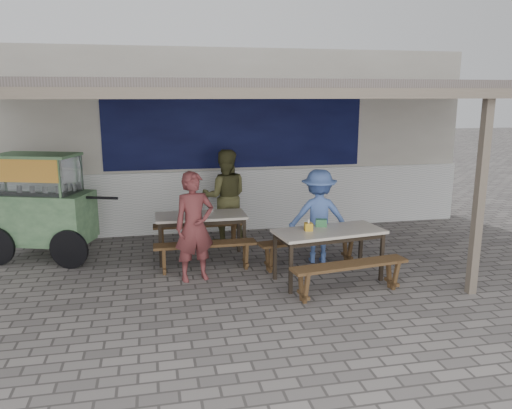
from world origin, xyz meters
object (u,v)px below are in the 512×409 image
Objects in this scene: bench_right_street at (350,271)px; donation_box at (321,223)px; patron_wall_side at (225,197)px; patron_right_table at (318,216)px; bench_left_wall at (198,230)px; bench_left_street at (205,250)px; table_left at (201,219)px; condiment_bowl at (190,213)px; bench_right_wall at (310,246)px; patron_street_side at (194,227)px; condiment_jar at (211,208)px; vendor_cart at (42,203)px; tissue_box at (309,227)px; table_right at (329,235)px.

bench_right_street is 10.39× the size of donation_box.
patron_wall_side reaches higher than patron_right_table.
donation_box is at bearing -45.40° from bench_left_wall.
table_left is at bearing 90.00° from bench_left_street.
condiment_bowl is (-0.17, -0.56, 0.43)m from bench_left_wall.
table_left is 0.20m from condiment_bowl.
table_left is 1.79m from bench_right_wall.
patron_street_side is at bearing 144.43° from bench_right_street.
bench_right_street is 16.51× the size of condiment_jar.
bench_left_wall is 2.15m from patron_right_table.
donation_box reaches higher than bench_left_wall.
tissue_box is (3.90, -1.83, -0.13)m from vendor_cart.
tissue_box is (0.87, -2.16, -0.04)m from patron_wall_side.
table_left is at bearing -9.89° from condiment_bowl.
patron_right_table reaches higher than condiment_jar.
patron_street_side reaches higher than condiment_bowl.
table_left is at bearing 146.45° from donation_box.
patron_street_side is at bearing -108.47° from condiment_jar.
donation_box reaches higher than bench_left_street.
bench_right_wall is at bearing -38.90° from bench_left_wall.
table_left is 0.85× the size of patron_wall_side.
tissue_box is (-0.21, -0.56, 0.46)m from bench_right_wall.
bench_left_street is 8.92× the size of condiment_bowl.
condiment_bowl is (-0.35, -0.16, -0.03)m from condiment_jar.
bench_left_street and bench_right_wall have the same top height.
table_left is 8.98× the size of donation_box.
bench_right_wall is 4.34m from vendor_cart.
bench_left_street is 0.91× the size of patron_wall_side.
bench_right_street is 1.22m from bench_right_wall.
vendor_cart reaches higher than patron_right_table.
tissue_box reaches higher than condiment_jar.
condiment_bowl reaches higher than table_left.
bench_left_wall is 0.97× the size of patron_street_side.
vendor_cart reaches higher than bench_left_wall.
bench_left_street is at bearing 46.94° from patron_street_side.
patron_right_table is at bearing 74.54° from donation_box.
patron_right_table is (1.29, -1.37, -0.10)m from patron_wall_side.
patron_wall_side is (0.53, 1.47, 0.51)m from bench_left_street.
table_left and table_right have the same top height.
bench_left_street is 0.93m from condiment_jar.
patron_wall_side reaches higher than condiment_bowl.
patron_street_side is (-1.88, 0.42, 0.12)m from table_right.
bench_right_wall is 0.98× the size of patron_wall_side.
bench_right_wall is 16.51× the size of condiment_jar.
condiment_jar is at bearing 76.97° from bench_left_street.
donation_box is at bearing -2.45° from vendor_cart.
condiment_jar is (-1.47, 1.29, -0.00)m from donation_box.
vendor_cart is at bearing 167.78° from table_left.
condiment_jar reaches higher than bench_left_wall.
condiment_bowl is (-1.95, 1.95, 0.43)m from bench_right_street.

